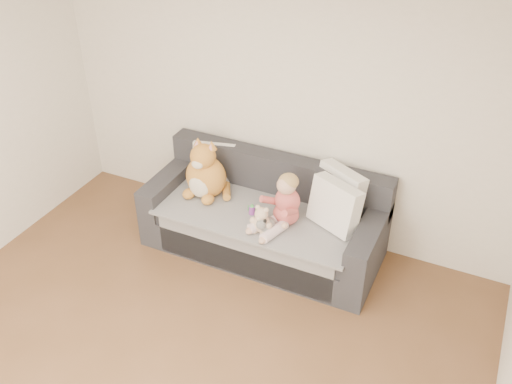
# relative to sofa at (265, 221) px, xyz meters

# --- Properties ---
(room_shell) EXTENTS (5.00, 5.00, 5.00)m
(room_shell) POSITION_rel_sofa_xyz_m (-0.04, -1.64, 0.99)
(room_shell) COLOR brown
(room_shell) RESTS_ON ground
(sofa) EXTENTS (2.20, 0.94, 0.85)m
(sofa) POSITION_rel_sofa_xyz_m (0.00, 0.00, 0.00)
(sofa) COLOR #29292E
(sofa) RESTS_ON ground
(cushion_left) EXTENTS (0.45, 0.28, 0.39)m
(cushion_left) POSITION_rel_sofa_xyz_m (-0.66, 0.26, 0.35)
(cushion_left) COLOR silver
(cushion_left) RESTS_ON sofa
(cushion_right_back) EXTENTS (0.52, 0.41, 0.45)m
(cushion_right_back) POSITION_rel_sofa_xyz_m (0.63, 0.22, 0.38)
(cushion_right_back) COLOR silver
(cushion_right_back) RESTS_ON sofa
(cushion_right_front) EXTENTS (0.52, 0.39, 0.45)m
(cushion_right_front) POSITION_rel_sofa_xyz_m (0.66, -0.01, 0.38)
(cushion_right_front) COLOR silver
(cushion_right_front) RESTS_ON sofa
(toddler) EXTENTS (0.38, 0.51, 0.50)m
(toddler) POSITION_rel_sofa_xyz_m (0.26, -0.17, 0.37)
(toddler) COLOR #BF4351
(toddler) RESTS_ON sofa
(plush_cat) EXTENTS (0.48, 0.41, 0.60)m
(plush_cat) POSITION_rel_sofa_xyz_m (-0.59, -0.04, 0.38)
(plush_cat) COLOR #BD7E2A
(plush_cat) RESTS_ON sofa
(teddy_bear) EXTENTS (0.21, 0.16, 0.27)m
(teddy_bear) POSITION_rel_sofa_xyz_m (0.13, -0.35, 0.27)
(teddy_bear) COLOR #D1AA90
(teddy_bear) RESTS_ON sofa
(plush_cow) EXTENTS (0.15, 0.22, 0.18)m
(plush_cow) POSITION_rel_sofa_xyz_m (0.17, -0.34, 0.24)
(plush_cow) COLOR white
(plush_cow) RESTS_ON sofa
(sippy_cup) EXTENTS (0.10, 0.07, 0.11)m
(sippy_cup) POSITION_rel_sofa_xyz_m (-0.06, -0.15, 0.22)
(sippy_cup) COLOR purple
(sippy_cup) RESTS_ON sofa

